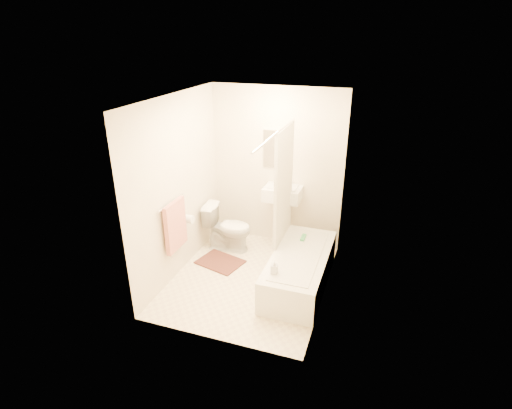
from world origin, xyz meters
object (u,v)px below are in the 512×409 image
(toilet, at_px, (228,228))
(sink, at_px, (283,214))
(bath_mat, at_px, (220,262))
(soap_bottle, at_px, (274,267))
(bathtub, at_px, (300,270))

(toilet, height_order, sink, sink)
(bath_mat, relative_size, soap_bottle, 3.58)
(sink, xyz_separation_m, soap_bottle, (0.30, -1.47, -0.00))
(toilet, relative_size, bath_mat, 1.16)
(bath_mat, bearing_deg, bathtub, -6.99)
(bath_mat, distance_m, soap_bottle, 1.31)
(toilet, distance_m, bath_mat, 0.55)
(bathtub, distance_m, bath_mat, 1.23)
(toilet, relative_size, soap_bottle, 4.14)
(toilet, height_order, bath_mat, toilet)
(toilet, bearing_deg, soap_bottle, -139.30)
(toilet, height_order, bathtub, toilet)
(toilet, distance_m, sink, 0.86)
(soap_bottle, bearing_deg, bathtub, 69.07)
(sink, relative_size, bath_mat, 1.73)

